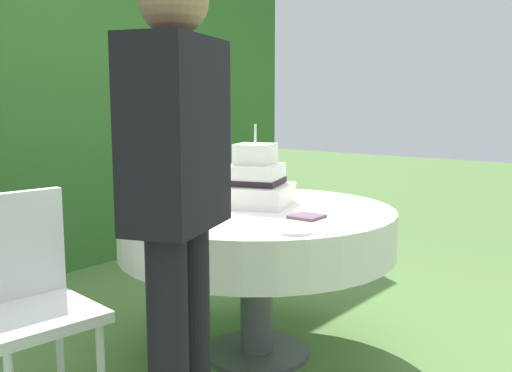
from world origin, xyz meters
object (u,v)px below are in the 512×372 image
cake_table (257,232)px  serving_plate_left (295,231)px  serving_plate_near (143,214)px  serving_plate_right (239,191)px  napkin_stack (307,217)px  garden_chair (24,292)px  wedding_cake (255,182)px  serving_plate_far (290,191)px  standing_person (177,201)px

cake_table → serving_plate_left: 0.55m
cake_table → serving_plate_near: 0.54m
serving_plate_right → serving_plate_left: bearing=-128.1°
napkin_stack → garden_chair: 1.16m
wedding_cake → garden_chair: (-1.11, 0.18, -0.29)m
serving_plate_far → serving_plate_right: size_ratio=0.81×
serving_plate_near → standing_person: standing_person is taller
serving_plate_right → garden_chair: (-1.38, -0.15, -0.19)m
serving_plate_far → cake_table: bearing=-162.9°
napkin_stack → standing_person: 0.92m
cake_table → serving_plate_left: serving_plate_left is taller
serving_plate_right → cake_table: bearing=-130.5°
serving_plate_near → standing_person: 0.91m
serving_plate_far → standing_person: size_ratio=0.06×
standing_person → wedding_cake: bearing=26.7°
garden_chair → standing_person: 0.79m
cake_table → wedding_cake: 0.24m
serving_plate_far → garden_chair: 1.55m
garden_chair → serving_plate_near: bearing=5.0°
napkin_stack → standing_person: bearing=-171.8°
wedding_cake → serving_plate_near: wedding_cake is taller
wedding_cake → napkin_stack: 0.40m
serving_plate_left → standing_person: bearing=-179.4°
serving_plate_left → serving_plate_right: 1.05m
napkin_stack → standing_person: (-0.89, -0.13, 0.20)m
wedding_cake → garden_chair: wedding_cake is taller
serving_plate_near → garden_chair: (-0.61, -0.05, -0.19)m
wedding_cake → serving_plate_far: wedding_cake is taller
serving_plate_right → garden_chair: size_ratio=0.14×
serving_plate_far → standing_person: bearing=-157.5°
serving_plate_far → serving_plate_left: size_ratio=0.76×
serving_plate_right → napkin_stack: size_ratio=0.97×
cake_table → serving_plate_far: serving_plate_far is taller
serving_plate_near → standing_person: bearing=-123.9°
garden_chair → serving_plate_far: bearing=-3.3°
wedding_cake → standing_person: standing_person is taller
cake_table → serving_plate_far: 0.53m
serving_plate_left → cake_table: bearing=54.3°
garden_chair → serving_plate_right: bearing=6.3°
serving_plate_left → serving_plate_right: same height
cake_table → serving_plate_left: bearing=-125.7°
serving_plate_left → napkin_stack: size_ratio=1.04×
serving_plate_near → serving_plate_right: 0.78m
serving_plate_near → serving_plate_right: size_ratio=0.90×
wedding_cake → serving_plate_right: 0.44m
napkin_stack → garden_chair: size_ratio=0.14×
napkin_stack → garden_chair: bearing=151.1°
wedding_cake → serving_plate_left: bearing=-127.0°
wedding_cake → serving_plate_near: bearing=155.1°
serving_plate_near → napkin_stack: (0.39, -0.61, 0.00)m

